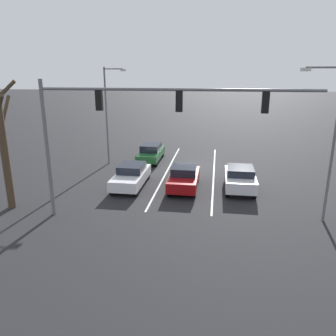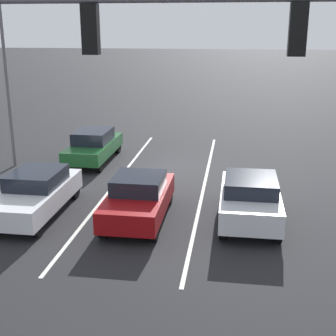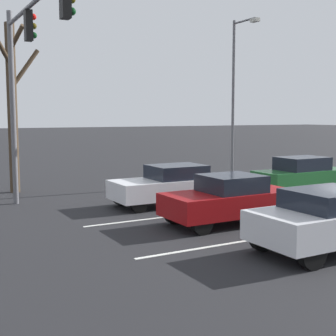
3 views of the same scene
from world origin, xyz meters
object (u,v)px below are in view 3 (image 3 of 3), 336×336
Objects in this scene: car_white_rightlane_front at (172,185)px; traffic_signal_gantry at (41,43)px; street_lamp_right_shoulder at (236,91)px; car_maroon_midlane_front at (230,199)px; bare_tree_near at (13,100)px; car_darkgreen_rightlane_second at (302,173)px; car_silver_leftlane_front at (330,219)px.

traffic_signal_gantry is at bearing 104.92° from car_white_rightlane_front.
car_white_rightlane_front is 7.09m from traffic_signal_gantry.
car_maroon_midlane_front is at bearing 141.91° from street_lamp_right_shoulder.
car_darkgreen_rightlane_second is at bearing -117.53° from bare_tree_near.
car_silver_leftlane_front is at bearing -177.10° from car_white_rightlane_front.
traffic_signal_gantry is 1.84× the size of bare_tree_near.
bare_tree_near is at bearing -4.30° from traffic_signal_gantry.
car_white_rightlane_front is (3.60, 0.04, -0.01)m from car_maroon_midlane_front.
bare_tree_near is (2.65, 9.99, -0.54)m from street_lamp_right_shoulder.
car_white_rightlane_front is 6.69m from car_darkgreen_rightlane_second.
bare_tree_near is at bearing 62.47° from car_darkgreen_rightlane_second.
traffic_signal_gantry is 1.69× the size of street_lamp_right_shoulder.
car_silver_leftlane_front is 0.91× the size of car_darkgreen_rightlane_second.
car_maroon_midlane_front is 7.33m from traffic_signal_gantry.
car_darkgreen_rightlane_second is at bearing -83.49° from traffic_signal_gantry.
car_maroon_midlane_front is 3.60m from car_white_rightlane_front.
car_darkgreen_rightlane_second is 5.13m from street_lamp_right_shoulder.
traffic_signal_gantry is at bearing 66.71° from car_maroon_midlane_front.
traffic_signal_gantry is 11.52m from street_lamp_right_shoulder.
car_maroon_midlane_front reaches higher than car_white_rightlane_front.
car_white_rightlane_front is at bearing 120.82° from street_lamp_right_shoulder.
car_white_rightlane_front is at bearing 0.64° from car_maroon_midlane_front.
car_maroon_midlane_front is 9.45m from street_lamp_right_shoulder.
street_lamp_right_shoulder is at bearing -25.57° from car_silver_leftlane_front.
car_silver_leftlane_front is at bearing -136.92° from traffic_signal_gantry.
car_maroon_midlane_front is at bearing -153.88° from bare_tree_near.
car_silver_leftlane_front reaches higher than car_darkgreen_rightlane_second.
street_lamp_right_shoulder is 1.08× the size of bare_tree_near.
car_darkgreen_rightlane_second is (3.58, -6.65, 0.02)m from car_maroon_midlane_front.
traffic_signal_gantry is at bearing 175.70° from bare_tree_near.
car_maroon_midlane_front is at bearing -113.29° from traffic_signal_gantry.
car_silver_leftlane_front is 0.56× the size of bare_tree_near.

